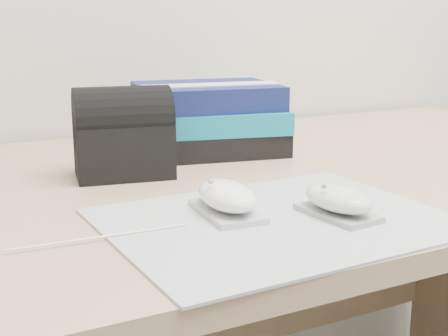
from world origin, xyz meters
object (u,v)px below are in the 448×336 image
mouse_front (338,201)px  pouch (123,133)px  mouse_rear (227,198)px  desk (232,289)px  book_stack (209,118)px

mouse_front → pouch: (-0.16, 0.32, 0.05)m
mouse_rear → mouse_front: mouse_rear is taller
desk → pouch: bearing=-177.8°
desk → mouse_rear: (-0.15, -0.26, 0.26)m
mouse_rear → pouch: (-0.05, 0.25, 0.04)m
book_stack → desk: bearing=-91.5°
desk → book_stack: size_ratio=5.53×
mouse_rear → pouch: size_ratio=0.74×
mouse_rear → pouch: bearing=100.3°
desk → mouse_front: (-0.03, -0.33, 0.26)m
book_stack → mouse_rear: bearing=-113.0°
mouse_rear → desk: bearing=60.2°
desk → mouse_rear: bearing=-119.8°
mouse_front → desk: bearing=84.3°
book_stack → pouch: pouch is taller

